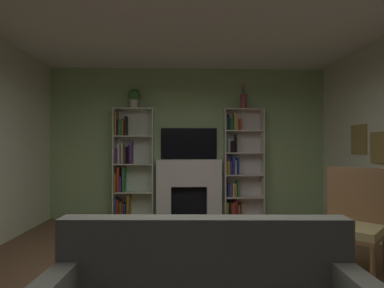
# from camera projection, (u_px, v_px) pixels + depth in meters

# --- Properties ---
(wall_back_accent) EXTENTS (5.39, 0.06, 2.88)m
(wall_back_accent) POSITION_uv_depth(u_px,v_px,m) (189.00, 143.00, 5.94)
(wall_back_accent) COLOR #99BC7D
(wall_back_accent) RESTS_ON ground_plane
(fireplace) EXTENTS (1.32, 0.53, 1.12)m
(fireplace) POSITION_uv_depth(u_px,v_px,m) (189.00, 187.00, 5.78)
(fireplace) COLOR white
(fireplace) RESTS_ON ground_plane
(tv) EXTENTS (1.07, 0.06, 0.59)m
(tv) POSITION_uv_depth(u_px,v_px,m) (189.00, 144.00, 5.88)
(tv) COLOR black
(tv) RESTS_ON fireplace
(bookshelf_left) EXTENTS (0.74, 0.31, 2.08)m
(bookshelf_left) POSITION_uv_depth(u_px,v_px,m) (129.00, 167.00, 5.75)
(bookshelf_left) COLOR silver
(bookshelf_left) RESTS_ON ground_plane
(bookshelf_right) EXTENTS (0.74, 0.29, 2.08)m
(bookshelf_right) POSITION_uv_depth(u_px,v_px,m) (238.00, 166.00, 5.83)
(bookshelf_right) COLOR silver
(bookshelf_right) RESTS_ON ground_plane
(potted_plant) EXTENTS (0.22, 0.22, 0.36)m
(potted_plant) POSITION_uv_depth(u_px,v_px,m) (134.00, 98.00, 5.73)
(potted_plant) COLOR beige
(potted_plant) RESTS_ON bookshelf_left
(vase_with_flowers) EXTENTS (0.12, 0.12, 0.48)m
(vase_with_flowers) POSITION_uv_depth(u_px,v_px,m) (243.00, 100.00, 5.80)
(vase_with_flowers) COLOR #943C48
(vase_with_flowers) RESTS_ON bookshelf_right
(armchair) EXTENTS (0.83, 0.83, 1.12)m
(armchair) POSITION_uv_depth(u_px,v_px,m) (351.00, 219.00, 3.34)
(armchair) COLOR brown
(armchair) RESTS_ON ground_plane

